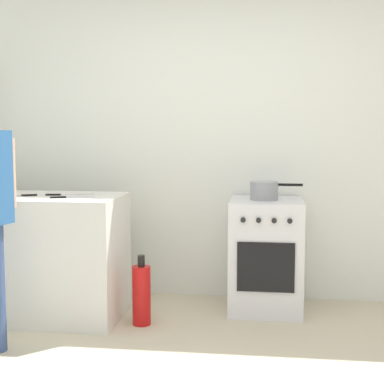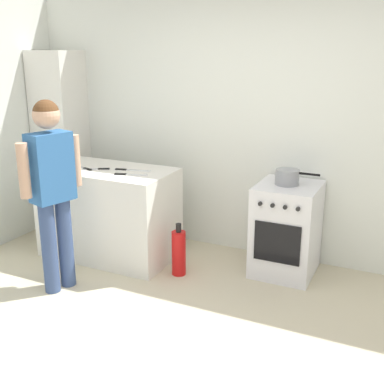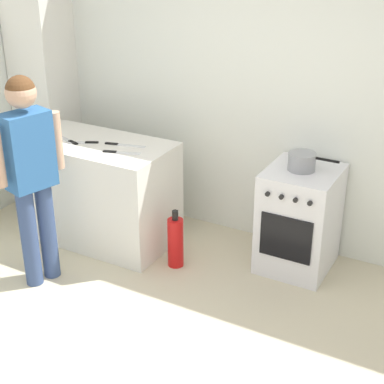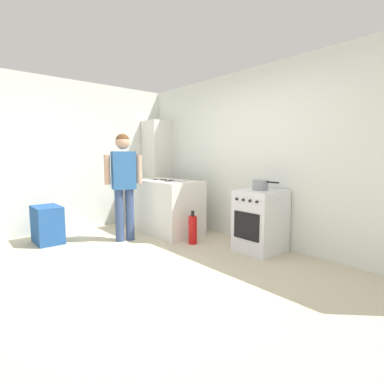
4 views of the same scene
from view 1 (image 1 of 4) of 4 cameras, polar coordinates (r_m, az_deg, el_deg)
name	(u,v)px [view 1 (image 1 of 4)]	position (r m, az deg, el deg)	size (l,w,h in m)	color
back_wall	(225,139)	(4.84, 3.19, 5.12)	(6.00, 0.10, 2.60)	silver
counter_unit	(34,256)	(4.52, -15.06, -6.01)	(1.30, 0.70, 0.90)	silver
oven_left	(266,255)	(4.55, 7.19, -6.06)	(0.55, 0.62, 0.85)	silver
pot	(264,191)	(4.48, 7.03, 0.13)	(0.39, 0.21, 0.14)	gray
knife_utility	(21,196)	(4.42, -16.28, -0.34)	(0.24, 0.14, 0.01)	silver
knife_bread	(68,195)	(4.40, -11.94, -0.26)	(0.35, 0.12, 0.01)	silver
knife_chef	(71,197)	(4.23, -11.68, -0.50)	(0.30, 0.13, 0.01)	silver
fire_extinguisher	(141,295)	(4.24, -4.92, -9.88)	(0.13, 0.13, 0.50)	red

